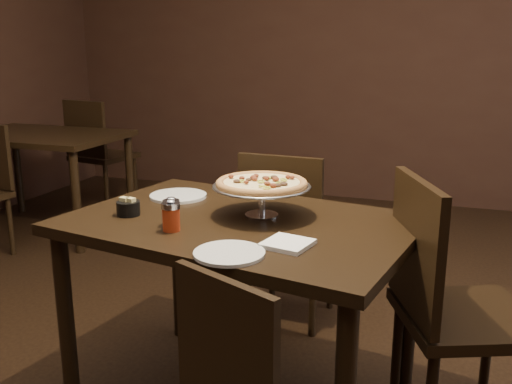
% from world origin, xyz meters
% --- Properties ---
extents(room, '(6.04, 7.04, 2.84)m').
position_xyz_m(room, '(0.06, 0.03, 1.40)').
color(room, black).
rests_on(room, ground).
extents(dining_table, '(1.41, 1.07, 0.80)m').
position_xyz_m(dining_table, '(0.08, 0.03, 0.69)').
color(dining_table, black).
rests_on(dining_table, ground).
extents(background_table, '(1.25, 0.84, 0.78)m').
position_xyz_m(background_table, '(-2.20, 1.69, 0.68)').
color(background_table, black).
rests_on(background_table, ground).
extents(pizza_stand, '(0.38, 0.38, 0.16)m').
position_xyz_m(pizza_stand, '(0.15, 0.11, 0.93)').
color(pizza_stand, silver).
rests_on(pizza_stand, dining_table).
extents(parmesan_shaker, '(0.06, 0.06, 0.11)m').
position_xyz_m(parmesan_shaker, '(-0.12, -0.12, 0.85)').
color(parmesan_shaker, '#F7EEC0').
rests_on(parmesan_shaker, dining_table).
extents(pepper_flake_shaker, '(0.07, 0.07, 0.12)m').
position_xyz_m(pepper_flake_shaker, '(-0.10, -0.17, 0.85)').
color(pepper_flake_shaker, '#9B250E').
rests_on(pepper_flake_shaker, dining_table).
extents(packet_caddy, '(0.09, 0.09, 0.07)m').
position_xyz_m(packet_caddy, '(-0.34, -0.05, 0.83)').
color(packet_caddy, black).
rests_on(packet_caddy, dining_table).
extents(napkin_stack, '(0.17, 0.17, 0.02)m').
position_xyz_m(napkin_stack, '(0.34, -0.19, 0.81)').
color(napkin_stack, white).
rests_on(napkin_stack, dining_table).
extents(plate_left, '(0.25, 0.25, 0.01)m').
position_xyz_m(plate_left, '(-0.28, 0.25, 0.81)').
color(plate_left, silver).
rests_on(plate_left, dining_table).
extents(plate_near, '(0.23, 0.23, 0.01)m').
position_xyz_m(plate_near, '(0.19, -0.33, 0.81)').
color(plate_near, silver).
rests_on(plate_near, dining_table).
extents(serving_spatula, '(0.16, 0.16, 0.02)m').
position_xyz_m(serving_spatula, '(0.19, 0.04, 0.92)').
color(serving_spatula, silver).
rests_on(serving_spatula, pizza_stand).
extents(chair_far, '(0.46, 0.46, 0.93)m').
position_xyz_m(chair_far, '(0.05, 0.80, 0.51)').
color(chair_far, black).
rests_on(chair_far, ground).
extents(chair_side, '(0.61, 0.61, 0.99)m').
position_xyz_m(chair_side, '(0.85, 0.12, 0.54)').
color(chair_side, black).
rests_on(chair_side, ground).
extents(bg_chair_far, '(0.54, 0.54, 0.99)m').
position_xyz_m(bg_chair_far, '(-2.15, 2.36, 0.54)').
color(bg_chair_far, black).
rests_on(bg_chair_far, ground).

